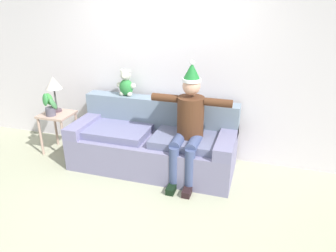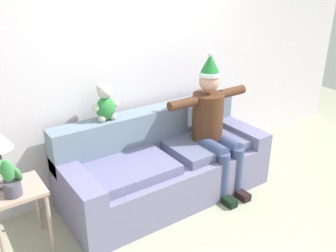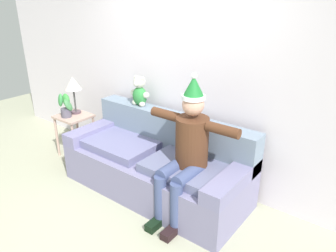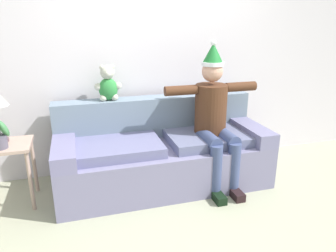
% 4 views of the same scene
% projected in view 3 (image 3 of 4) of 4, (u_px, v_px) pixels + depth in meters
% --- Properties ---
extents(ground_plane, '(10.00, 10.00, 0.00)m').
position_uv_depth(ground_plane, '(93.00, 234.00, 3.22)').
color(ground_plane, '#A3A489').
extents(back_wall, '(7.00, 0.10, 2.70)m').
position_uv_depth(back_wall, '(185.00, 72.00, 3.83)').
color(back_wall, silver).
rests_on(back_wall, ground_plane).
extents(couch, '(2.22, 0.91, 0.90)m').
position_uv_depth(couch, '(157.00, 164.00, 3.83)').
color(couch, slate).
rests_on(couch, ground_plane).
extents(person_seated, '(1.02, 0.77, 1.53)m').
position_uv_depth(person_seated, '(187.00, 148.00, 3.24)').
color(person_seated, '#4D2C1A').
rests_on(person_seated, ground_plane).
extents(teddy_bear, '(0.29, 0.17, 0.38)m').
position_uv_depth(teddy_bear, '(140.00, 92.00, 4.04)').
color(teddy_bear, '#2E823B').
rests_on(teddy_bear, couch).
extents(side_table, '(0.45, 0.43, 0.62)m').
position_uv_depth(side_table, '(74.00, 123.00, 4.61)').
color(side_table, tan).
rests_on(side_table, ground_plane).
extents(table_lamp, '(0.24, 0.24, 0.53)m').
position_uv_depth(table_lamp, '(73.00, 85.00, 4.49)').
color(table_lamp, '#533E48').
rests_on(table_lamp, side_table).
extents(potted_plant, '(0.24, 0.22, 0.35)m').
position_uv_depth(potted_plant, '(65.00, 106.00, 4.45)').
color(potted_plant, '#514D5D').
rests_on(potted_plant, side_table).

